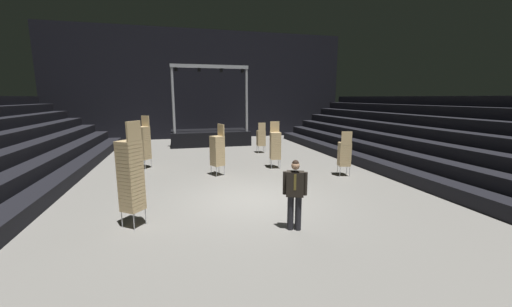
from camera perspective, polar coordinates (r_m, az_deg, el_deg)
The scene contains 11 objects.
ground_plane at distance 9.48m, azimuth -0.92°, elevation -8.82°, with size 22.00×30.00×0.10m, color slate.
arena_end_wall at distance 23.81m, azimuth -9.78°, elevation 12.55°, with size 22.00×0.30×8.00m, color black.
bleacher_bank_right at distance 14.37m, azimuth 32.44°, elevation 2.82°, with size 5.25×24.00×3.15m.
stage_riser at distance 20.42m, azimuth -8.61°, elevation 3.32°, with size 5.02×2.69×5.03m.
man_with_tie at distance 7.14m, azimuth 7.31°, elevation -7.01°, with size 0.56×0.37×1.69m.
chair_stack_front_left at distance 12.53m, azimuth 16.28°, elevation 0.03°, with size 0.54×0.54×1.79m.
chair_stack_front_right at distance 14.15m, azimuth -20.36°, elevation 1.98°, with size 0.62×0.62×2.31m.
chair_stack_mid_left at distance 17.08m, azimuth 0.95°, elevation 3.01°, with size 0.45×0.45×1.71m.
chair_stack_mid_right at distance 7.79m, azimuth -22.46°, elevation -3.75°, with size 0.62×0.62×2.56m.
chair_stack_mid_centre at distance 13.37m, azimuth 3.64°, elevation 1.61°, with size 0.50×0.50×2.05m.
chair_stack_rear_left at distance 12.14m, azimuth -7.26°, elevation 0.64°, with size 0.59×0.59×2.05m.
Camera 1 is at (-2.12, -8.69, 3.09)m, focal length 21.30 mm.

